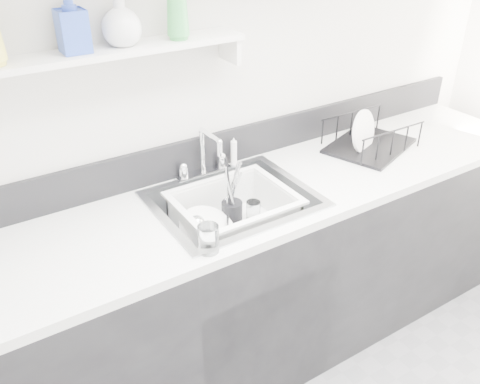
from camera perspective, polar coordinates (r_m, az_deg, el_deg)
room_shell at (r=1.19m, az=20.39°, el=13.84°), size 3.50×3.00×2.60m
counter_run at (r=2.33m, az=-0.67°, el=-10.56°), size 3.20×0.62×0.92m
backsplash at (r=2.25m, az=-4.76°, el=4.23°), size 3.20×0.02×0.16m
sink at (r=2.11m, az=-0.73°, el=-2.94°), size 0.64×0.52×0.20m
faucet at (r=2.22m, az=-4.09°, el=3.27°), size 0.26×0.18×0.23m
side_sprayer at (r=2.29m, az=-0.70°, el=4.56°), size 0.03×0.03×0.14m
wall_shelf at (r=1.88m, az=-14.16°, el=14.87°), size 1.00×0.16×0.12m
wash_tub at (r=2.10m, az=-0.68°, el=-2.60°), size 0.57×0.52×0.18m
plate_stack at (r=2.07m, az=-3.52°, el=-4.73°), size 0.28×0.27×0.11m
utensil_cup at (r=2.15m, az=-0.92°, el=-2.26°), size 0.09×0.09×0.30m
ladle at (r=2.08m, az=-2.87°, el=-4.08°), size 0.31×0.24×0.08m
tumbler_in_tub at (r=2.19m, az=1.49°, el=-2.12°), size 0.07×0.07×0.09m
tumbler_counter at (r=1.75m, az=-3.56°, el=-5.26°), size 0.10×0.10×0.10m
dish_rack at (r=2.55m, az=14.49°, el=6.41°), size 0.50×0.44×0.15m
bowl_small at (r=2.11m, az=1.79°, el=-4.52°), size 0.14×0.14×0.03m
soap_bottle_b at (r=1.83m, az=-18.43°, el=17.79°), size 0.09×0.10×0.21m
soap_bottle_c at (r=1.88m, az=-13.23°, el=18.33°), size 0.15×0.15×0.18m
soap_bottle_d at (r=1.93m, az=-7.08°, el=19.71°), size 0.08×0.08×0.21m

